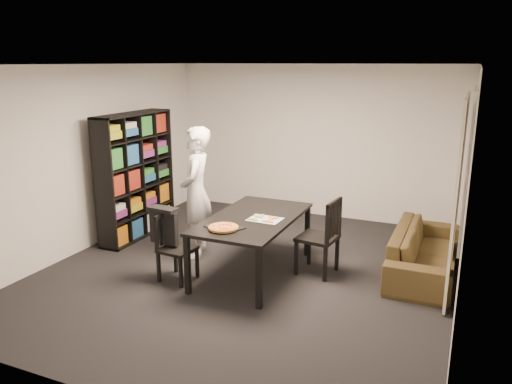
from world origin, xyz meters
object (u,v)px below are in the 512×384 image
at_px(dining_table, 253,222).
at_px(chair_left, 172,242).
at_px(baking_tray, 225,227).
at_px(person, 196,193).
at_px(sofa, 425,251).
at_px(chair_right, 325,232).
at_px(pepperoni_pizza, 223,227).
at_px(bookshelf, 136,176).

distance_m(dining_table, chair_left, 1.03).
distance_m(dining_table, baking_tray, 0.53).
xyz_separation_m(person, sofa, (2.97, 0.64, -0.62)).
xyz_separation_m(chair_right, pepperoni_pizza, (-0.96, -0.90, 0.21)).
relative_size(bookshelf, sofa, 0.98).
bearing_deg(person, chair_right, 70.11).
distance_m(person, pepperoni_pizza, 1.20).
relative_size(bookshelf, dining_table, 1.06).
bearing_deg(baking_tray, chair_left, -176.05).
distance_m(person, baking_tray, 1.14).
distance_m(chair_right, baking_tray, 1.30).
xyz_separation_m(bookshelf, chair_right, (3.07, -0.30, -0.39)).
xyz_separation_m(bookshelf, dining_table, (2.23, -0.62, -0.27)).
bearing_deg(chair_right, dining_table, -62.04).
distance_m(bookshelf, chair_right, 3.11).
distance_m(dining_table, pepperoni_pizza, 0.59).
height_order(bookshelf, chair_right, bookshelf).
height_order(person, sofa, person).
distance_m(chair_right, person, 1.84).
bearing_deg(person, pepperoni_pizza, 23.39).
bearing_deg(person, dining_table, 52.80).
height_order(bookshelf, dining_table, bookshelf).
relative_size(chair_right, pepperoni_pizza, 2.83).
xyz_separation_m(person, pepperoni_pizza, (0.85, -0.84, -0.12)).
bearing_deg(chair_right, pepperoni_pizza, -39.94).
bearing_deg(sofa, chair_left, 117.13).
height_order(chair_left, person, person).
xyz_separation_m(chair_right, baking_tray, (-0.98, -0.83, 0.19)).
distance_m(dining_table, sofa, 2.24).
bearing_deg(dining_table, sofa, 24.34).
bearing_deg(pepperoni_pizza, person, 135.12).
bearing_deg(pepperoni_pizza, chair_right, 43.20).
distance_m(chair_left, baking_tray, 0.76).
height_order(bookshelf, chair_left, bookshelf).
xyz_separation_m(chair_right, person, (-1.80, -0.06, 0.34)).
height_order(bookshelf, baking_tray, bookshelf).
xyz_separation_m(baking_tray, pepperoni_pizza, (0.02, -0.07, 0.02)).
height_order(person, pepperoni_pizza, person).
relative_size(baking_tray, sofa, 0.21).
height_order(chair_left, pepperoni_pizza, chair_left).
bearing_deg(chair_left, person, 13.25).
relative_size(chair_left, pepperoni_pizza, 2.41).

